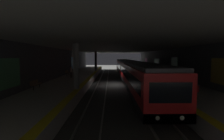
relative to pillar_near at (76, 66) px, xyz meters
The scene contains 21 objects.
ground_plane 10.11m from the pillar_near, 27.10° to the right, with size 120.00×120.00×0.00m, color #42423F.
track_left 11.21m from the pillar_near, 37.61° to the right, with size 60.00×1.53×0.16m.
track_right 9.35m from the pillar_near, 14.19° to the right, with size 60.00×1.53×0.16m.
platform_left 14.10m from the pillar_near, 52.04° to the right, with size 60.00×5.30×1.06m.
platform_right 9.22m from the pillar_near, 14.50° to the left, with size 60.00×5.30×1.06m.
wall_left 16.24m from the pillar_near, 58.23° to the right, with size 60.00×0.56×5.60m.
wall_right 9.93m from the pillar_near, 30.96° to the left, with size 60.00×0.56×5.60m.
ceiling_slab 9.87m from the pillar_near, 27.10° to the right, with size 60.00×19.40×0.40m.
pillar_near is the anchor object (origin of this frame).
pillar_far 21.67m from the pillar_near, ahead, with size 0.56×0.56×4.55m.
metro_train 12.92m from the pillar_near, 30.64° to the right, with size 37.95×2.83×3.49m.
bench_left_mid 23.72m from the pillar_near, 33.00° to the right, with size 1.70×0.47×0.86m.
bench_right_near 4.54m from the pillar_near, 87.44° to the left, with size 1.70×0.47×0.86m.
bench_right_mid 13.18m from the pillar_near, 18.68° to the left, with size 1.70×0.47×0.86m.
bench_right_far 23.42m from the pillar_near, 10.32° to the left, with size 1.70×0.47×0.86m.
person_waiting_near 9.77m from the pillar_near, 16.63° to the left, with size 0.60×0.23×1.67m.
person_walking_mid 21.09m from the pillar_near, 10.81° to the left, with size 0.60×0.24×1.74m.
person_standing_far 12.94m from the pillar_near, 57.18° to the right, with size 0.60×0.22×1.58m.
person_boarding 14.44m from the pillar_near, 11.98° to the left, with size 0.60×0.23×1.68m.
suitcase_rolling 11.67m from the pillar_near, 96.81° to the right, with size 0.42×0.26×0.86m.
trash_bin 12.43m from the pillar_near, 81.35° to the right, with size 0.44×0.44×0.85m.
Camera 1 is at (-24.74, 0.92, 4.27)m, focal length 26.18 mm.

